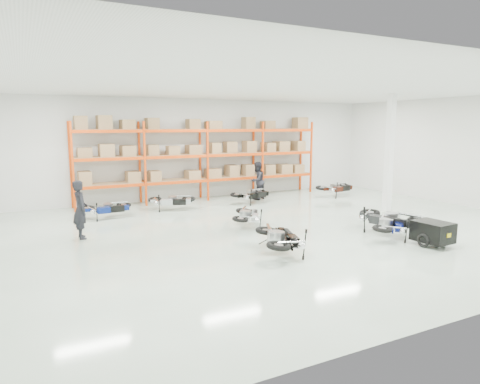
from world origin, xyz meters
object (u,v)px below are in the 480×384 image
moto_silver_left (248,212)px  moto_back_d (336,185)px  trailer (433,232)px  person_back (257,181)px  moto_touring_right (389,215)px  moto_back_c (252,192)px  moto_back_b (171,198)px  moto_back_a (107,205)px  person_left (80,210)px  moto_black_far_left (281,234)px  moto_blue_centre (389,221)px

moto_silver_left → moto_back_d: 7.50m
trailer → person_back: 8.88m
trailer → moto_touring_right: bearing=86.1°
trailer → moto_back_c: (-1.33, 8.10, 0.10)m
moto_back_b → moto_back_d: size_ratio=0.92×
moto_back_a → person_back: (6.79, 1.05, 0.38)m
moto_back_c → person_left: (-7.28, -2.82, 0.37)m
moto_black_far_left → person_back: 8.43m
moto_back_c → moto_blue_centre: bearing=173.8°
moto_touring_right → moto_back_a: bearing=124.6°
moto_silver_left → moto_touring_right: (3.52, -2.73, 0.10)m
moto_back_b → moto_back_d: (7.97, -0.33, 0.04)m
person_back → moto_back_c: bearing=19.6°
trailer → person_left: 10.11m
trailer → moto_back_a: size_ratio=1.04×
moto_back_b → person_left: 4.75m
moto_black_far_left → person_left: size_ratio=1.04×
trailer → moto_back_d: bearing=64.6°
person_left → moto_back_b: bearing=-55.4°
moto_silver_left → moto_back_a: bearing=-10.0°
moto_touring_right → person_back: (-0.64, 7.25, 0.27)m
person_left → person_back: (7.96, 3.56, -0.01)m
moto_back_c → moto_back_b: bearing=74.6°
moto_silver_left → moto_back_d: moto_back_d is taller
person_left → person_back: bearing=-69.4°
moto_blue_centre → moto_back_b: moto_blue_centre is taller
moto_back_c → person_back: 1.08m
moto_back_b → moto_blue_centre: bearing=-125.8°
moto_back_a → moto_back_b: 2.59m
moto_back_d → person_back: size_ratio=1.02×
moto_touring_right → trailer: size_ratio=1.18×
person_left → person_back: 8.72m
moto_touring_right → person_left: size_ratio=1.11×
person_left → moto_silver_left: bearing=-104.1°
moto_black_far_left → moto_back_d: moto_black_far_left is taller
moto_silver_left → moto_touring_right: size_ratio=0.82×
moto_black_far_left → moto_back_b: (-0.67, 6.99, -0.06)m
moto_back_a → moto_back_c: bearing=-89.2°
moto_back_b → moto_back_d: moto_back_d is taller
moto_blue_centre → moto_back_d: bearing=-73.5°
moto_silver_left → moto_back_a: (-3.92, 3.47, -0.01)m
moto_silver_left → moto_back_b: 4.11m
moto_back_a → person_back: person_back is taller
moto_back_d → person_back: 3.87m
trailer → moto_back_a: (-7.44, 7.80, 0.08)m
moto_back_c → person_left: bearing=97.5°
moto_back_d → trailer: bearing=150.6°
moto_blue_centre → moto_silver_left: 4.42m
moto_silver_left → person_back: bearing=-90.9°
moto_touring_right → person_left: (-8.61, 3.68, 0.28)m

